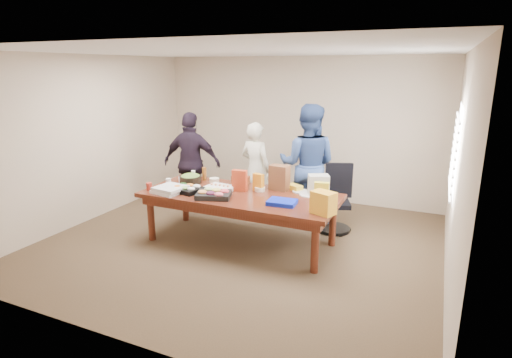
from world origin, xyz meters
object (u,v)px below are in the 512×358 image
at_px(conference_table, 240,218).
at_px(person_center, 256,169).
at_px(office_chair, 335,200).
at_px(sheet_cake, 220,188).
at_px(salad_bowl, 190,179).
at_px(person_right, 307,165).

height_order(conference_table, person_center, person_center).
relative_size(office_chair, sheet_cake, 2.63).
height_order(sheet_cake, salad_bowl, salad_bowl).
distance_m(person_right, sheet_cake, 1.54).
xyz_separation_m(person_center, salad_bowl, (-0.65, -1.03, 0.00)).
bearing_deg(office_chair, conference_table, -159.58).
bearing_deg(conference_table, salad_bowl, 168.06).
relative_size(person_right, salad_bowl, 5.68).
bearing_deg(office_chair, person_right, 136.86).
xyz_separation_m(office_chair, sheet_cake, (-1.49, -0.97, 0.28)).
xyz_separation_m(sheet_cake, salad_bowl, (-0.62, 0.18, 0.02)).
bearing_deg(office_chair, sheet_cake, -167.51).
bearing_deg(person_right, office_chair, 150.08).
bearing_deg(sheet_cake, person_right, 57.98).
xyz_separation_m(person_right, sheet_cake, (-0.96, -1.19, -0.19)).
relative_size(person_center, salad_bowl, 4.69).
distance_m(office_chair, person_right, 0.74).
bearing_deg(sheet_cake, person_center, 95.44).
bearing_deg(person_center, person_right, -169.12).
bearing_deg(person_right, sheet_cake, 43.67).
bearing_deg(salad_bowl, person_right, 32.47).
height_order(conference_table, person_right, person_right).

